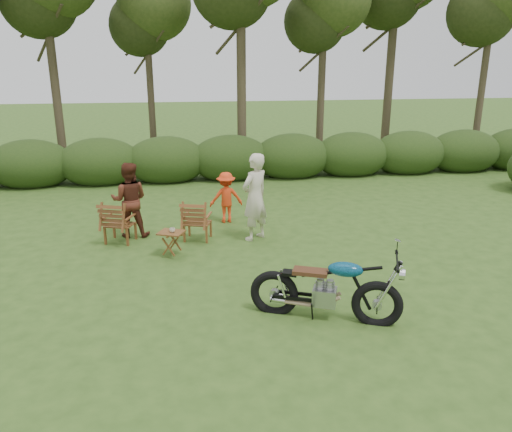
{
  "coord_description": "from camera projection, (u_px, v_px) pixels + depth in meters",
  "views": [
    {
      "loc": [
        -1.65,
        -6.54,
        3.62
      ],
      "look_at": [
        -0.29,
        2.03,
        0.9
      ],
      "focal_mm": 35.0,
      "sensor_mm": 36.0,
      "label": 1
    }
  ],
  "objects": [
    {
      "name": "adult_a",
      "position": [
        255.0,
        239.0,
        10.56
      ],
      "size": [
        0.8,
        0.76,
        1.83
      ],
      "primitive_type": "imported",
      "rotation": [
        0.0,
        0.0,
        3.81
      ],
      "color": "beige",
      "rests_on": "ground"
    },
    {
      "name": "lawn_chair_left",
      "position": [
        121.0,
        242.0,
        10.39
      ],
      "size": [
        0.78,
        0.78,
        0.89
      ],
      "primitive_type": null,
      "rotation": [
        0.0,
        0.0,
        2.8
      ],
      "color": "#5A3816",
      "rests_on": "ground"
    },
    {
      "name": "ground",
      "position": [
        296.0,
        312.0,
        7.49
      ],
      "size": [
        80.0,
        80.0,
        0.0
      ],
      "primitive_type": "plane",
      "color": "#2D4B19",
      "rests_on": "ground"
    },
    {
      "name": "child",
      "position": [
        227.0,
        222.0,
        11.68
      ],
      "size": [
        0.79,
        0.49,
        1.18
      ],
      "primitive_type": "imported",
      "rotation": [
        0.0,
        0.0,
        3.21
      ],
      "color": "#EB3C16",
      "rests_on": "ground"
    },
    {
      "name": "cup",
      "position": [
        172.0,
        230.0,
        9.45
      ],
      "size": [
        0.12,
        0.12,
        0.09
      ],
      "primitive_type": "imported",
      "rotation": [
        0.0,
        0.0,
        0.07
      ],
      "color": "beige",
      "rests_on": "side_table"
    },
    {
      "name": "motorcycle",
      "position": [
        324.0,
        317.0,
        7.34
      ],
      "size": [
        2.24,
        1.55,
        1.19
      ],
      "primitive_type": null,
      "rotation": [
        0.0,
        0.0,
        -0.4
      ],
      "color": "#0C6FA0",
      "rests_on": "ground"
    },
    {
      "name": "tree_line",
      "position": [
        242.0,
        54.0,
        15.6
      ],
      "size": [
        22.52,
        11.62,
        8.14
      ],
      "color": "#392E1F",
      "rests_on": "ground"
    },
    {
      "name": "adult_b",
      "position": [
        132.0,
        236.0,
        10.75
      ],
      "size": [
        0.82,
        0.67,
        1.6
      ],
      "primitive_type": "imported",
      "rotation": [
        0.0,
        0.0,
        3.06
      ],
      "color": "#532517",
      "rests_on": "ground"
    },
    {
      "name": "side_table",
      "position": [
        172.0,
        244.0,
        9.57
      ],
      "size": [
        0.6,
        0.57,
        0.49
      ],
      "primitive_type": null,
      "rotation": [
        0.0,
        0.0,
        -0.43
      ],
      "color": "#5A2D16",
      "rests_on": "ground"
    },
    {
      "name": "lawn_chair_right",
      "position": [
        198.0,
        239.0,
        10.53
      ],
      "size": [
        0.74,
        0.74,
        0.87
      ],
      "primitive_type": null,
      "rotation": [
        0.0,
        0.0,
        2.85
      ],
      "color": "brown",
      "rests_on": "ground"
    }
  ]
}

